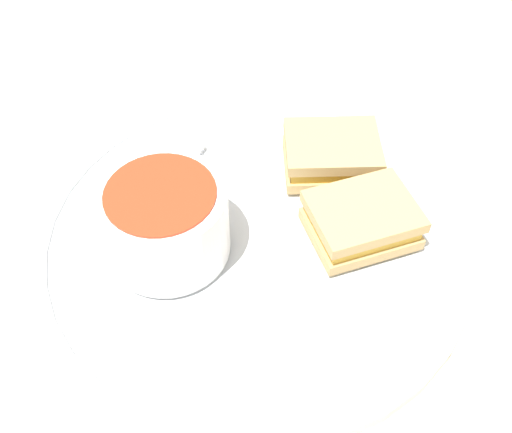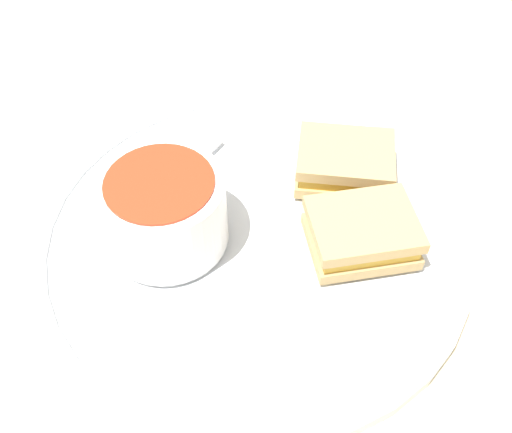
% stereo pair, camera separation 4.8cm
% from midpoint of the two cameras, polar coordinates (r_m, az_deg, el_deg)
% --- Properties ---
extents(ground_plane, '(2.40, 2.40, 0.00)m').
position_cam_midpoint_polar(ground_plane, '(0.51, 2.71, -2.71)').
color(ground_plane, beige).
extents(plate, '(0.36, 0.36, 0.02)m').
position_cam_midpoint_polar(plate, '(0.50, 2.75, -2.09)').
color(plate, white).
rests_on(plate, ground_plane).
extents(soup_bowl, '(0.10, 0.10, 0.06)m').
position_cam_midpoint_polar(soup_bowl, '(0.47, -5.88, 0.42)').
color(soup_bowl, white).
rests_on(soup_bowl, plate).
extents(spoon, '(0.07, 0.09, 0.01)m').
position_cam_midpoint_polar(spoon, '(0.52, -5.70, 2.56)').
color(spoon, silver).
rests_on(spoon, plate).
extents(sandwich_half_near, '(0.09, 0.08, 0.03)m').
position_cam_midpoint_polar(sandwich_half_near, '(0.49, 12.88, -1.67)').
color(sandwich_half_near, tan).
rests_on(sandwich_half_near, plate).
extents(sandwich_half_far, '(0.09, 0.07, 0.03)m').
position_cam_midpoint_polar(sandwich_half_far, '(0.54, 11.02, 4.88)').
color(sandwich_half_far, tan).
rests_on(sandwich_half_far, plate).
extents(menu_sheet, '(0.21, 0.28, 0.00)m').
position_cam_midpoint_polar(menu_sheet, '(0.80, -3.78, 19.30)').
color(menu_sheet, white).
rests_on(menu_sheet, ground_plane).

